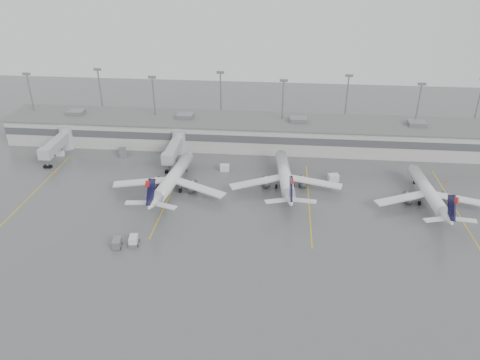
# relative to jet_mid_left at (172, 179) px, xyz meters

# --- Properties ---
(ground) EXTENTS (260.00, 260.00, 0.00)m
(ground) POSITION_rel_jet_mid_left_xyz_m (17.31, -26.05, -3.35)
(ground) COLOR #535356
(ground) RESTS_ON ground
(terminal) EXTENTS (152.00, 17.00, 9.45)m
(terminal) POSITION_rel_jet_mid_left_xyz_m (17.30, 31.93, 0.82)
(terminal) COLOR #ACACA7
(terminal) RESTS_ON ground
(light_masts) EXTENTS (142.40, 8.00, 20.60)m
(light_masts) POSITION_rel_jet_mid_left_xyz_m (17.31, 37.70, 8.68)
(light_masts) COLOR gray
(light_masts) RESTS_ON ground
(jet_bridge_left) EXTENTS (4.00, 17.20, 7.00)m
(jet_bridge_left) POSITION_rel_jet_mid_left_xyz_m (-38.19, 19.67, 0.52)
(jet_bridge_left) COLOR #9A9D9F
(jet_bridge_left) RESTS_ON ground
(jet_bridge_right) EXTENTS (4.00, 17.20, 7.00)m
(jet_bridge_right) POSITION_rel_jet_mid_left_xyz_m (-3.19, 19.67, 0.52)
(jet_bridge_right) COLOR #9A9D9F
(jet_bridge_right) RESTS_ON ground
(stand_markings) EXTENTS (105.25, 40.00, 0.01)m
(stand_markings) POSITION_rel_jet_mid_left_xyz_m (17.31, -2.05, -3.34)
(stand_markings) COLOR #D2BA0C
(stand_markings) RESTS_ON ground
(jet_mid_left) EXTENTS (29.52, 33.25, 10.77)m
(jet_mid_left) POSITION_rel_jet_mid_left_xyz_m (0.00, 0.00, 0.00)
(jet_mid_left) COLOR silver
(jet_mid_left) RESTS_ON ground
(jet_mid_right) EXTENTS (28.87, 32.49, 10.52)m
(jet_mid_right) POSITION_rel_jet_mid_left_xyz_m (28.77, 4.47, -0.08)
(jet_mid_right) COLOR silver
(jet_mid_right) RESTS_ON ground
(jet_far_right) EXTENTS (27.43, 30.82, 9.97)m
(jet_far_right) POSITION_rel_jet_mid_left_xyz_m (63.61, -0.82, -0.25)
(jet_far_right) COLOR silver
(jet_far_right) RESTS_ON ground
(baggage_tug) EXTENTS (2.40, 3.33, 1.98)m
(baggage_tug) POSITION_rel_jet_mid_left_xyz_m (-2.89, -24.17, -2.57)
(baggage_tug) COLOR silver
(baggage_tug) RESTS_ON ground
(baggage_cart) EXTENTS (2.07, 3.12, 1.87)m
(baggage_cart) POSITION_rel_jet_mid_left_xyz_m (-6.09, -25.37, -2.37)
(baggage_cart) COLOR slate
(baggage_cart) RESTS_ON ground
(gse_uld_a) EXTENTS (2.33, 1.75, 1.51)m
(gse_uld_a) POSITION_rel_jet_mid_left_xyz_m (-38.24, 18.20, -2.59)
(gse_uld_a) COLOR silver
(gse_uld_a) RESTS_ON ground
(gse_uld_b) EXTENTS (2.73, 1.96, 1.82)m
(gse_uld_b) POSITION_rel_jet_mid_left_xyz_m (11.97, 12.76, -2.44)
(gse_uld_b) COLOR silver
(gse_uld_b) RESTS_ON ground
(gse_uld_c) EXTENTS (3.11, 2.45, 1.94)m
(gse_uld_c) POSITION_rel_jet_mid_left_xyz_m (41.65, 9.40, -2.37)
(gse_uld_c) COLOR silver
(gse_uld_c) RESTS_ON ground
(gse_loader) EXTENTS (3.32, 4.00, 2.15)m
(gse_loader) POSITION_rel_jet_mid_left_xyz_m (-19.55, 19.86, -2.27)
(gse_loader) COLOR slate
(gse_loader) RESTS_ON ground
(cone_a) EXTENTS (0.46, 0.46, 0.74)m
(cone_a) POSITION_rel_jet_mid_left_xyz_m (-34.92, 7.54, -2.98)
(cone_a) COLOR #F46405
(cone_a) RESTS_ON ground
(cone_b) EXTENTS (0.42, 0.42, 0.66)m
(cone_b) POSITION_rel_jet_mid_left_xyz_m (-2.07, 12.64, -3.02)
(cone_b) COLOR #F46405
(cone_b) RESTS_ON ground
(cone_c) EXTENTS (0.38, 0.38, 0.61)m
(cone_c) POSITION_rel_jet_mid_left_xyz_m (39.28, 7.57, -3.04)
(cone_c) COLOR #F46405
(cone_c) RESTS_ON ground
(cone_d) EXTENTS (0.47, 0.47, 0.74)m
(cone_d) POSITION_rel_jet_mid_left_xyz_m (71.57, 11.12, -2.98)
(cone_d) COLOR #F46405
(cone_d) RESTS_ON ground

